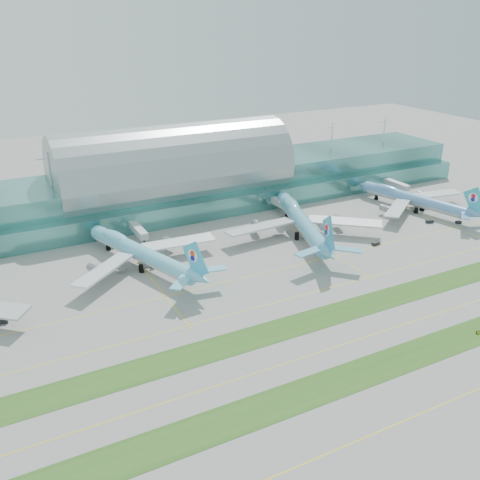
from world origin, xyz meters
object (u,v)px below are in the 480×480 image
terminal (174,181)px  taxiway_sign_east (479,332)px  airliner_b (140,252)px  airliner_c (302,221)px  airliner_d (413,199)px

terminal → taxiway_sign_east: terminal is taller
airliner_b → taxiway_sign_east: airliner_b is taller
airliner_b → taxiway_sign_east: bearing=-68.9°
airliner_c → taxiway_sign_east: bearing=-69.6°
airliner_c → airliner_d: airliner_c is taller
airliner_c → airliner_d: (70.18, 2.23, -0.93)m
airliner_d → airliner_c: bearing=168.4°
terminal → airliner_c: bearing=-59.1°
taxiway_sign_east → airliner_b: bearing=137.2°
airliner_b → airliner_d: bearing=-18.3°
terminal → airliner_d: (107.64, -60.33, -8.08)m
terminal → airliner_b: terminal is taller
airliner_c → airliner_b: bearing=-163.8°
terminal → airliner_c: 73.26m
terminal → airliner_d: 123.66m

